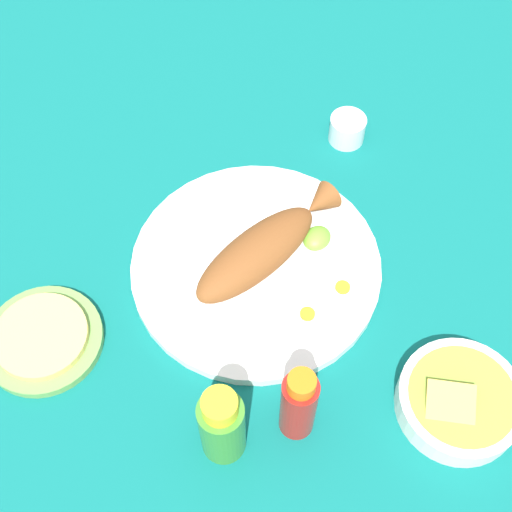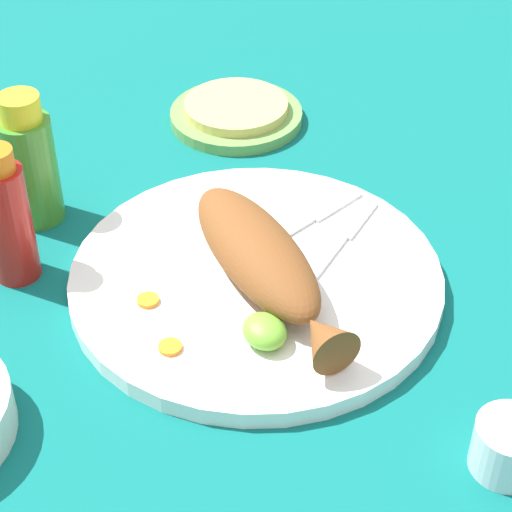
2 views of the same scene
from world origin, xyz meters
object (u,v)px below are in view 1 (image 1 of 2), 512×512
at_px(fork_far, 211,225).
at_px(hot_sauce_bottle_green, 222,425).
at_px(fried_fish, 263,248).
at_px(guacamole_bowl, 459,401).
at_px(main_plate, 256,267).
at_px(hot_sauce_bottle_red, 299,404).
at_px(salt_cup, 347,130).
at_px(tortilla_plate, 44,340).
at_px(fork_near, 195,248).

distance_m(fork_far, hot_sauce_bottle_green, 0.33).
distance_m(fried_fish, guacamole_bowl, 0.33).
relative_size(main_plate, fried_fish, 1.37).
relative_size(hot_sauce_bottle_red, salt_cup, 2.47).
relative_size(hot_sauce_bottle_red, tortilla_plate, 0.89).
height_order(fork_far, salt_cup, salt_cup).
distance_m(fried_fish, hot_sauce_bottle_green, 0.27).
bearing_deg(fork_far, salt_cup, -127.55).
xyz_separation_m(salt_cup, guacamole_bowl, (0.27, 0.40, 0.00)).
height_order(fork_near, guacamole_bowl, guacamole_bowl).
height_order(main_plate, fork_far, fork_far).
relative_size(fork_near, fork_far, 1.10).
bearing_deg(guacamole_bowl, hot_sauce_bottle_red, -41.61).
bearing_deg(guacamole_bowl, hot_sauce_bottle_green, -38.55).
height_order(fork_far, tortilla_plate, fork_far).
bearing_deg(hot_sauce_bottle_red, fried_fish, -127.81).
xyz_separation_m(hot_sauce_bottle_red, guacamole_bowl, (-0.16, 0.14, -0.05)).
bearing_deg(main_plate, fork_far, -92.50).
bearing_deg(fried_fish, tortilla_plate, -20.86).
xyz_separation_m(hot_sauce_bottle_red, hot_sauce_bottle_green, (0.08, -0.05, -0.00)).
relative_size(main_plate, hot_sauce_bottle_red, 2.50).
relative_size(fork_far, tortilla_plate, 1.02).
bearing_deg(main_plate, hot_sauce_bottle_green, 33.45).
height_order(main_plate, salt_cup, salt_cup).
xyz_separation_m(hot_sauce_bottle_red, salt_cup, (-0.42, -0.26, -0.05)).
bearing_deg(salt_cup, guacamole_bowl, 56.08).
bearing_deg(hot_sauce_bottle_red, tortilla_plate, -66.03).
height_order(fried_fish, hot_sauce_bottle_red, hot_sauce_bottle_red).
bearing_deg(guacamole_bowl, fried_fish, -88.71).
distance_m(main_plate, fried_fish, 0.04).
bearing_deg(hot_sauce_bottle_green, fried_fish, -148.37).
distance_m(hot_sauce_bottle_green, guacamole_bowl, 0.31).
bearing_deg(fork_far, main_plate, 146.52).
bearing_deg(salt_cup, fork_near, -3.80).
xyz_separation_m(fork_far, tortilla_plate, (0.29, -0.04, -0.01)).
bearing_deg(fork_far, hot_sauce_bottle_green, 106.06).
xyz_separation_m(hot_sauce_bottle_red, tortilla_plate, (0.15, -0.33, -0.06)).
bearing_deg(fried_fish, salt_cup, -163.15).
height_order(salt_cup, tortilla_plate, salt_cup).
height_order(main_plate, tortilla_plate, main_plate).
bearing_deg(guacamole_bowl, salt_cup, -123.92).
relative_size(fork_far, hot_sauce_bottle_green, 1.14).
distance_m(fried_fish, fork_near, 0.10).
relative_size(fork_far, hot_sauce_bottle_red, 1.14).
height_order(main_plate, guacamole_bowl, guacamole_bowl).
distance_m(fork_far, hot_sauce_bottle_red, 0.32).
bearing_deg(guacamole_bowl, fork_near, -81.41).
relative_size(main_plate, tortilla_plate, 2.22).
bearing_deg(main_plate, fried_fish, 176.03).
xyz_separation_m(fried_fish, hot_sauce_bottle_red, (0.15, 0.19, 0.02)).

